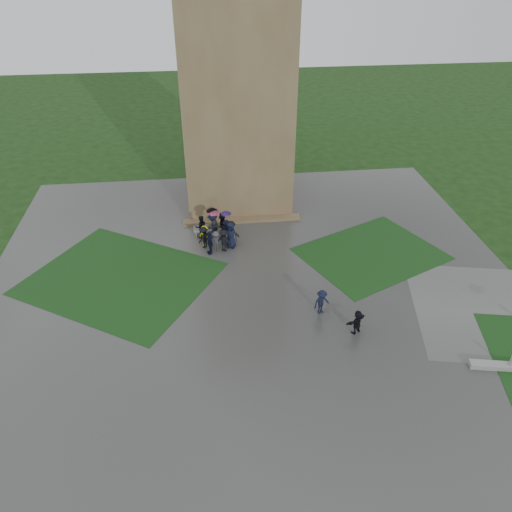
{
  "coord_description": "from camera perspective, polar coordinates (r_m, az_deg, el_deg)",
  "views": [
    {
      "loc": [
        -2.73,
        -22.89,
        18.98
      ],
      "look_at": [
        0.31,
        3.84,
        1.2
      ],
      "focal_mm": 35.0,
      "sensor_mm": 36.0,
      "label": 1
    }
  ],
  "objects": [
    {
      "name": "lawn_inset_left",
      "position": [
        33.41,
        -15.24,
        -2.48
      ],
      "size": [
        14.1,
        13.46,
        0.01
      ],
      "primitive_type": "cube",
      "rotation": [
        0.0,
        0.0,
        -0.56
      ],
      "color": "#123412",
      "rests_on": "plaza"
    },
    {
      "name": "lawn_inset_right",
      "position": [
        35.55,
        13.01,
        0.27
      ],
      "size": [
        11.12,
        10.15,
        0.01
      ],
      "primitive_type": "cube",
      "rotation": [
        0.0,
        0.0,
        0.44
      ],
      "color": "#123412",
      "rests_on": "plaza"
    },
    {
      "name": "plaza",
      "position": [
        31.42,
        -0.19,
        -3.69
      ],
      "size": [
        34.0,
        34.0,
        0.02
      ],
      "primitive_type": "cube",
      "color": "#353533",
      "rests_on": "ground"
    },
    {
      "name": "bench",
      "position": [
        36.83,
        -6.12,
        2.95
      ],
      "size": [
        1.33,
        0.58,
        0.74
      ],
      "rotation": [
        0.0,
        0.0,
        0.15
      ],
      "color": "#A6A5A1",
      "rests_on": "plaza"
    },
    {
      "name": "tower",
      "position": [
        39.28,
        -2.43,
        18.71
      ],
      "size": [
        8.0,
        8.0,
        18.0
      ],
      "primitive_type": "cube",
      "color": "brown",
      "rests_on": "ground"
    },
    {
      "name": "pedestrian_near",
      "position": [
        28.34,
        11.48,
        -7.38
      ],
      "size": [
        1.44,
        1.11,
        1.48
      ],
      "primitive_type": "imported",
      "rotation": [
        0.0,
        0.0,
        3.66
      ],
      "color": "black",
      "rests_on": "plaza"
    },
    {
      "name": "visitor_cluster",
      "position": [
        35.56,
        -4.42,
        3.08
      ],
      "size": [
        3.22,
        4.09,
        2.61
      ],
      "color": "black",
      "rests_on": "plaza"
    },
    {
      "name": "tower_plinth",
      "position": [
        38.53,
        -1.61,
        4.15
      ],
      "size": [
        9.0,
        0.8,
        0.22
      ],
      "primitive_type": "cube",
      "color": "brown",
      "rests_on": "plaza"
    },
    {
      "name": "ground",
      "position": [
        29.87,
        0.24,
        -6.01
      ],
      "size": [
        120.0,
        120.0,
        0.0
      ],
      "primitive_type": "plane",
      "color": "black"
    },
    {
      "name": "pedestrian_mid",
      "position": [
        29.28,
        7.5,
        -5.23
      ],
      "size": [
        1.16,
        0.91,
        1.6
      ],
      "primitive_type": "imported",
      "rotation": [
        0.0,
        0.0,
        0.42
      ],
      "color": "black",
      "rests_on": "plaza"
    }
  ]
}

